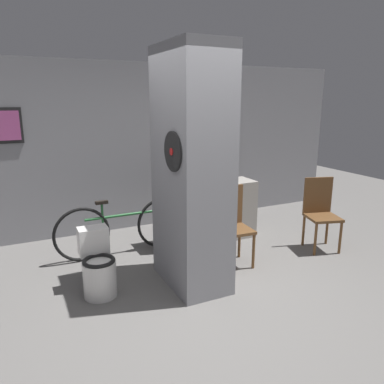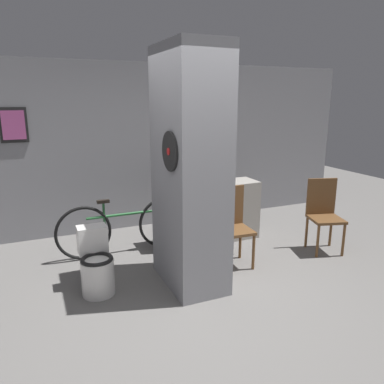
{
  "view_description": "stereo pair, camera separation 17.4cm",
  "coord_description": "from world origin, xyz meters",
  "px_view_note": "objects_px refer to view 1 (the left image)",
  "views": [
    {
      "loc": [
        -1.59,
        -3.08,
        2.06
      ],
      "look_at": [
        0.33,
        0.89,
        0.95
      ],
      "focal_mm": 35.0,
      "sensor_mm": 36.0,
      "label": 1
    },
    {
      "loc": [
        -1.43,
        -3.15,
        2.06
      ],
      "look_at": [
        0.33,
        0.89,
        0.95
      ],
      "focal_mm": 35.0,
      "sensor_mm": 36.0,
      "label": 2
    }
  ],
  "objects_px": {
    "chair_by_doorway": "(320,210)",
    "bottle_tall": "(208,178)",
    "toilet": "(98,267)",
    "bicycle": "(124,227)",
    "chair_near_pillar": "(231,222)"
  },
  "relations": [
    {
      "from": "chair_near_pillar",
      "to": "chair_by_doorway",
      "type": "relative_size",
      "value": 1.0
    },
    {
      "from": "chair_by_doorway",
      "to": "bottle_tall",
      "type": "bearing_deg",
      "value": 161.86
    },
    {
      "from": "toilet",
      "to": "bottle_tall",
      "type": "height_order",
      "value": "bottle_tall"
    },
    {
      "from": "toilet",
      "to": "bicycle",
      "type": "distance_m",
      "value": 1.07
    },
    {
      "from": "bicycle",
      "to": "bottle_tall",
      "type": "distance_m",
      "value": 1.36
    },
    {
      "from": "chair_by_doorway",
      "to": "bottle_tall",
      "type": "relative_size",
      "value": 4.07
    },
    {
      "from": "toilet",
      "to": "bottle_tall",
      "type": "xyz_separation_m",
      "value": [
        1.78,
        0.85,
        0.65
      ]
    },
    {
      "from": "chair_near_pillar",
      "to": "chair_by_doorway",
      "type": "bearing_deg",
      "value": -0.53
    },
    {
      "from": "chair_by_doorway",
      "to": "bottle_tall",
      "type": "height_order",
      "value": "bottle_tall"
    },
    {
      "from": "bicycle",
      "to": "bottle_tall",
      "type": "height_order",
      "value": "bottle_tall"
    },
    {
      "from": "chair_near_pillar",
      "to": "bicycle",
      "type": "distance_m",
      "value": 1.44
    },
    {
      "from": "toilet",
      "to": "chair_near_pillar",
      "type": "bearing_deg",
      "value": 1.89
    },
    {
      "from": "bottle_tall",
      "to": "chair_near_pillar",
      "type": "bearing_deg",
      "value": -96.07
    },
    {
      "from": "toilet",
      "to": "bicycle",
      "type": "height_order",
      "value": "bicycle"
    },
    {
      "from": "bicycle",
      "to": "chair_near_pillar",
      "type": "bearing_deg",
      "value": -36.84
    }
  ]
}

